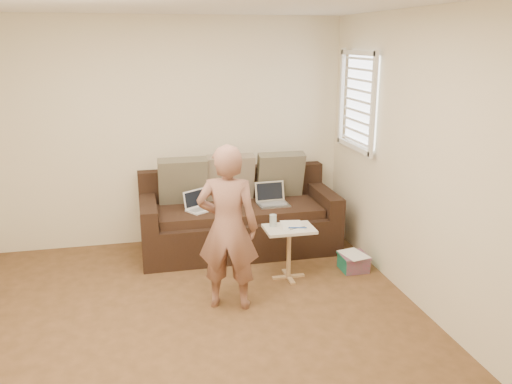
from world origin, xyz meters
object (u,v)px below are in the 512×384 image
person (228,228)px  striped_box (353,262)px  laptop_silver (273,205)px  laptop_white (201,210)px  side_table (289,253)px  sofa (239,214)px  drinking_glass (273,221)px

person → striped_box: bearing=-143.9°
laptop_silver → laptop_white: bearing=177.5°
person → laptop_white: bearing=-68.2°
laptop_white → side_table: (0.78, -0.80, -0.25)m
sofa → person: 1.40m
side_table → sofa: bearing=111.1°
side_table → striped_box: (0.72, 0.02, -0.18)m
sofa → side_table: (0.34, -0.88, -0.16)m
drinking_glass → striped_box: bearing=-3.4°
laptop_white → person: 1.26m
person → side_table: 0.95m
sofa → laptop_white: (-0.44, -0.07, 0.10)m
sofa → drinking_glass: sofa is taller
laptop_white → side_table: size_ratio=0.55×
side_table → striped_box: size_ratio=1.90×
person → side_table: size_ratio=2.78×
side_table → laptop_silver: bearing=86.5°
laptop_silver → person: 1.47m
laptop_silver → striped_box: laptop_silver is taller
laptop_silver → side_table: bearing=-96.4°
drinking_glass → striped_box: drinking_glass is taller
laptop_silver → person: bearing=-123.7°
drinking_glass → person: bearing=-136.8°
striped_box → sofa: bearing=141.0°
laptop_silver → laptop_white: (-0.83, -0.01, 0.00)m
laptop_white → striped_box: (1.49, -0.78, -0.43)m
drinking_glass → side_table: bearing=-26.9°
laptop_white → laptop_silver: bearing=-32.7°
laptop_white → drinking_glass: bearing=-82.2°
laptop_silver → drinking_glass: drinking_glass is taller
laptop_white → side_table: laptop_white is taller
drinking_glass → striped_box: 1.00m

